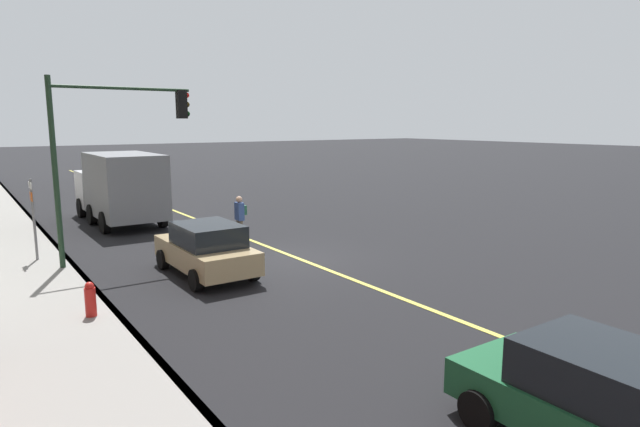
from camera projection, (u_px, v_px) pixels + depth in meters
ground at (294, 257)px, 17.87m from camera, size 200.00×200.00×0.00m
sidewalk_slab at (24, 299)px, 13.41m from camera, size 80.00×3.38×0.15m
curb_edge at (92, 288)px, 14.31m from camera, size 80.00×0.16×0.15m
lane_stripe_center at (294, 257)px, 17.86m from camera, size 80.00×0.16×0.01m
car_tan at (206, 249)px, 15.64m from camera, size 4.04×1.91×1.56m
car_green at (600, 400)px, 7.15m from camera, size 3.82×1.94×1.51m
truck_gray at (121, 187)px, 23.61m from camera, size 6.70×2.64×3.12m
pedestrian_with_backpack at (240, 216)px, 19.80m from camera, size 0.43×0.37×1.76m
traffic_light_mast at (110, 138)px, 16.31m from camera, size 0.28×4.23×5.75m
street_sign_post at (33, 214)px, 16.73m from camera, size 0.60×0.08×2.71m
fire_hydrant at (91, 302)px, 11.96m from camera, size 0.24×0.24×0.94m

